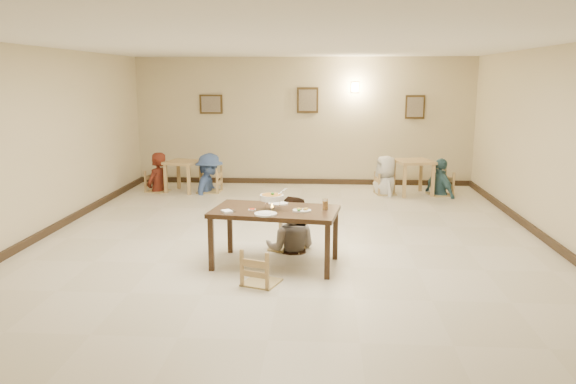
# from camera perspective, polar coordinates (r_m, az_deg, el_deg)

# --- Properties ---
(floor) EXTENTS (10.00, 10.00, 0.00)m
(floor) POSITION_cam_1_polar(r_m,az_deg,el_deg) (8.76, 0.20, -5.15)
(floor) COLOR beige
(floor) RESTS_ON ground
(ceiling) EXTENTS (10.00, 10.00, 0.00)m
(ceiling) POSITION_cam_1_polar(r_m,az_deg,el_deg) (8.41, 0.21, 14.85)
(ceiling) COLOR white
(ceiling) RESTS_ON wall_back
(wall_back) EXTENTS (10.00, 0.00, 10.00)m
(wall_back) POSITION_cam_1_polar(r_m,az_deg,el_deg) (13.42, 1.57, 7.18)
(wall_back) COLOR beige
(wall_back) RESTS_ON floor
(wall_front) EXTENTS (10.00, 0.00, 10.00)m
(wall_front) POSITION_cam_1_polar(r_m,az_deg,el_deg) (3.56, -4.92, -4.96)
(wall_front) COLOR beige
(wall_front) RESTS_ON floor
(wall_left) EXTENTS (0.00, 10.00, 10.00)m
(wall_left) POSITION_cam_1_polar(r_m,az_deg,el_deg) (9.57, -24.51, 4.42)
(wall_left) COLOR beige
(wall_left) RESTS_ON floor
(wall_right) EXTENTS (0.00, 10.00, 10.00)m
(wall_right) POSITION_cam_1_polar(r_m,az_deg,el_deg) (9.12, 26.23, 3.97)
(wall_right) COLOR beige
(wall_right) RESTS_ON floor
(baseboard_back) EXTENTS (8.00, 0.06, 0.12)m
(baseboard_back) POSITION_cam_1_polar(r_m,az_deg,el_deg) (13.58, 1.53, 1.10)
(baseboard_back) COLOR #2E2014
(baseboard_back) RESTS_ON floor
(baseboard_left) EXTENTS (0.06, 10.00, 0.12)m
(baseboard_left) POSITION_cam_1_polar(r_m,az_deg,el_deg) (9.82, -23.66, -3.93)
(baseboard_left) COLOR #2E2014
(baseboard_left) RESTS_ON floor
(baseboard_right) EXTENTS (0.06, 10.00, 0.12)m
(baseboard_right) POSITION_cam_1_polar(r_m,az_deg,el_deg) (9.38, 25.29, -4.77)
(baseboard_right) COLOR #2E2014
(baseboard_right) RESTS_ON floor
(picture_a) EXTENTS (0.55, 0.04, 0.45)m
(picture_a) POSITION_cam_1_polar(r_m,az_deg,el_deg) (13.62, -7.83, 8.83)
(picture_a) COLOR #382813
(picture_a) RESTS_ON wall_back
(picture_b) EXTENTS (0.50, 0.04, 0.60)m
(picture_b) POSITION_cam_1_polar(r_m,az_deg,el_deg) (13.35, 2.01, 9.30)
(picture_b) COLOR #382813
(picture_b) RESTS_ON wall_back
(picture_c) EXTENTS (0.45, 0.04, 0.55)m
(picture_c) POSITION_cam_1_polar(r_m,az_deg,el_deg) (13.51, 12.78, 8.42)
(picture_c) COLOR #382813
(picture_c) RESTS_ON wall_back
(wall_sconce) EXTENTS (0.16, 0.05, 0.22)m
(wall_sconce) POSITION_cam_1_polar(r_m,az_deg,el_deg) (13.35, 6.82, 10.52)
(wall_sconce) COLOR #FFD88C
(wall_sconce) RESTS_ON wall_back
(main_table) EXTENTS (1.78, 1.16, 0.78)m
(main_table) POSITION_cam_1_polar(r_m,az_deg,el_deg) (7.56, -1.33, -2.36)
(main_table) COLOR #382516
(main_table) RESTS_ON floor
(chair_far) EXTENTS (0.49, 0.49, 1.05)m
(chair_far) POSITION_cam_1_polar(r_m,az_deg,el_deg) (8.33, 0.04, -2.28)
(chair_far) COLOR tan
(chair_far) RESTS_ON floor
(chair_near) EXTENTS (0.41, 0.41, 0.88)m
(chair_near) POSITION_cam_1_polar(r_m,az_deg,el_deg) (6.94, -2.75, -5.85)
(chair_near) COLOR tan
(chair_near) RESTS_ON floor
(main_diner) EXTENTS (0.84, 0.68, 1.62)m
(main_diner) POSITION_cam_1_polar(r_m,az_deg,el_deg) (8.20, 0.32, -0.45)
(main_diner) COLOR gray
(main_diner) RESTS_ON floor
(curry_warmer) EXTENTS (0.35, 0.31, 0.28)m
(curry_warmer) POSITION_cam_1_polar(r_m,az_deg,el_deg) (7.48, -1.65, -0.56)
(curry_warmer) COLOR silver
(curry_warmer) RESTS_ON main_table
(rice_plate_far) EXTENTS (0.28, 0.28, 0.06)m
(rice_plate_far) POSITION_cam_1_polar(r_m,az_deg,el_deg) (7.82, -1.01, -1.17)
(rice_plate_far) COLOR white
(rice_plate_far) RESTS_ON main_table
(rice_plate_near) EXTENTS (0.29, 0.29, 0.07)m
(rice_plate_near) POSITION_cam_1_polar(r_m,az_deg,el_deg) (7.23, -2.29, -2.22)
(rice_plate_near) COLOR white
(rice_plate_near) RESTS_ON main_table
(fried_plate) EXTENTS (0.25, 0.25, 0.05)m
(fried_plate) POSITION_cam_1_polar(r_m,az_deg,el_deg) (7.41, 1.41, -1.85)
(fried_plate) COLOR white
(fried_plate) RESTS_ON main_table
(chili_dish) EXTENTS (0.10, 0.10, 0.02)m
(chili_dish) POSITION_cam_1_polar(r_m,az_deg,el_deg) (7.49, -3.67, -1.79)
(chili_dish) COLOR white
(chili_dish) RESTS_ON main_table
(napkin_cutlery) EXTENTS (0.21, 0.25, 0.03)m
(napkin_cutlery) POSITION_cam_1_polar(r_m,az_deg,el_deg) (7.40, -6.20, -1.97)
(napkin_cutlery) COLOR white
(napkin_cutlery) RESTS_ON main_table
(drink_glass) EXTENTS (0.08, 0.08, 0.15)m
(drink_glass) POSITION_cam_1_polar(r_m,az_deg,el_deg) (7.52, 3.80, -1.28)
(drink_glass) COLOR white
(drink_glass) RESTS_ON main_table
(bg_table_left) EXTENTS (0.85, 0.85, 0.70)m
(bg_table_left) POSITION_cam_1_polar(r_m,az_deg,el_deg) (12.77, -10.60, 2.53)
(bg_table_left) COLOR tan
(bg_table_left) RESTS_ON floor
(bg_table_right) EXTENTS (0.92, 0.92, 0.76)m
(bg_table_right) POSITION_cam_1_polar(r_m,az_deg,el_deg) (12.52, 12.62, 2.55)
(bg_table_right) COLOR tan
(bg_table_right) RESTS_ON floor
(bg_chair_ll) EXTENTS (0.43, 0.43, 0.91)m
(bg_chair_ll) POSITION_cam_1_polar(r_m,az_deg,el_deg) (12.89, -13.16, 2.01)
(bg_chair_ll) COLOR tan
(bg_chair_ll) RESTS_ON floor
(bg_chair_lr) EXTENTS (0.50, 0.50, 1.06)m
(bg_chair_lr) POSITION_cam_1_polar(r_m,az_deg,el_deg) (12.64, -8.03, 2.37)
(bg_chair_lr) COLOR tan
(bg_chair_lr) RESTS_ON floor
(bg_chair_rl) EXTENTS (0.42, 0.42, 0.90)m
(bg_chair_rl) POSITION_cam_1_polar(r_m,az_deg,el_deg) (12.49, 9.90, 1.81)
(bg_chair_rl) COLOR tan
(bg_chair_rl) RESTS_ON floor
(bg_chair_rr) EXTENTS (0.46, 0.46, 0.98)m
(bg_chair_rr) POSITION_cam_1_polar(r_m,az_deg,el_deg) (12.62, 15.27, 1.87)
(bg_chair_rr) COLOR tan
(bg_chair_rr) RESTS_ON floor
(bg_diner_a) EXTENTS (0.60, 0.75, 1.78)m
(bg_diner_a) POSITION_cam_1_polar(r_m,az_deg,el_deg) (12.83, -13.25, 3.94)
(bg_diner_a) COLOR #561D12
(bg_diner_a) RESTS_ON floor
(bg_diner_b) EXTENTS (0.80, 1.20, 1.74)m
(bg_diner_b) POSITION_cam_1_polar(r_m,az_deg,el_deg) (12.59, -8.07, 3.90)
(bg_diner_b) COLOR #3F5D9C
(bg_diner_b) RESTS_ON floor
(bg_diner_c) EXTENTS (0.72, 0.93, 1.70)m
(bg_diner_c) POSITION_cam_1_polar(r_m,az_deg,el_deg) (12.43, 9.96, 3.65)
(bg_diner_c) COLOR silver
(bg_diner_c) RESTS_ON floor
(bg_diner_d) EXTENTS (0.77, 1.03, 1.62)m
(bg_diner_d) POSITION_cam_1_polar(r_m,az_deg,el_deg) (12.57, 15.34, 3.32)
(bg_diner_d) COLOR #3E6C7B
(bg_diner_d) RESTS_ON floor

